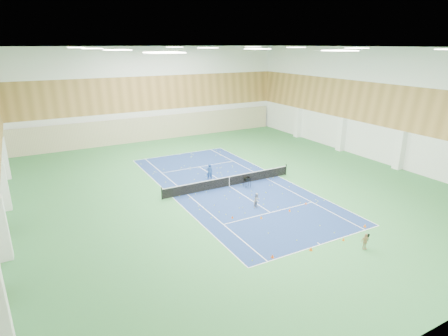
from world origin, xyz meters
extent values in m
plane|color=#31743C|center=(0.00, 0.00, 0.00)|extent=(40.00, 40.00, 0.00)
cube|color=navy|center=(0.00, 0.00, 0.01)|extent=(10.97, 23.77, 0.01)
cube|color=#C6B793|center=(0.00, 19.75, 1.60)|extent=(35.40, 0.16, 3.20)
cube|color=#593319|center=(-17.92, 0.00, 1.10)|extent=(0.08, 1.80, 2.20)
imported|color=navy|center=(-0.82, 2.34, 0.80)|extent=(0.69, 0.59, 1.59)
imported|color=#95959D|center=(-0.37, -5.06, 0.60)|extent=(0.70, 0.63, 1.20)
imported|color=tan|center=(2.06, -13.60, 0.54)|extent=(0.67, 0.37, 1.08)
cone|color=#EA530C|center=(-3.03, -5.81, 0.10)|extent=(0.18, 0.18, 0.20)
cone|color=orange|center=(-1.20, -6.90, 0.11)|extent=(0.19, 0.19, 0.21)
cone|color=#F74B0D|center=(1.43, -6.91, 0.10)|extent=(0.19, 0.19, 0.20)
cone|color=#FF5B0D|center=(3.42, -6.48, 0.10)|extent=(0.18, 0.18, 0.20)
cone|color=#F9540D|center=(-3.61, -11.66, 0.12)|extent=(0.21, 0.21, 0.23)
cone|color=#FF630D|center=(-1.01, -12.13, 0.13)|extent=(0.23, 0.23, 0.25)
cone|color=#DF5F0B|center=(1.70, -12.20, 0.10)|extent=(0.19, 0.19, 0.21)
cone|color=orange|center=(4.45, -11.54, 0.12)|extent=(0.21, 0.21, 0.23)
camera|label=1|loc=(-15.67, -27.50, 12.27)|focal=30.00mm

